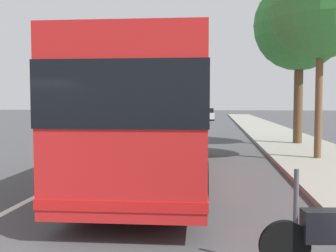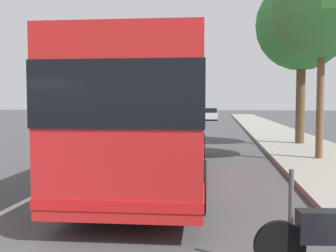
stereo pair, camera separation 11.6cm
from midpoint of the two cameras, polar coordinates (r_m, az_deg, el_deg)
lane_divider_line at (r=12.93m, az=-10.30°, el=-5.77°), size 110.00×0.16×0.01m
coach_bus at (r=10.37m, az=-1.18°, el=2.12°), size 10.31×2.98×3.22m
car_far_distant at (r=46.50m, az=6.31°, el=1.74°), size 4.66×2.05×1.46m
car_ahead_same_lane at (r=36.58m, az=-2.01°, el=1.35°), size 4.27×2.02×1.54m
car_oncoming at (r=42.44m, az=-0.75°, el=1.62°), size 4.41×2.00×1.49m
car_side_street at (r=52.61m, az=0.56°, el=1.95°), size 4.67×2.20×1.46m
roadside_tree_mid_block at (r=14.66m, az=22.36°, el=16.16°), size 3.54×3.54×7.14m
roadside_tree_far_block at (r=19.67m, az=19.61°, el=14.07°), size 4.33×4.33×7.96m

